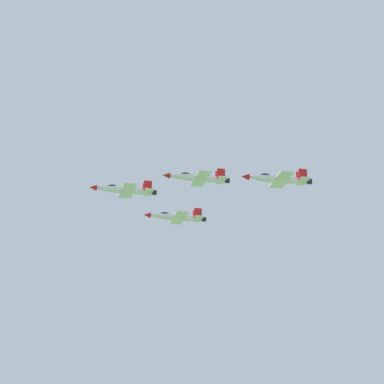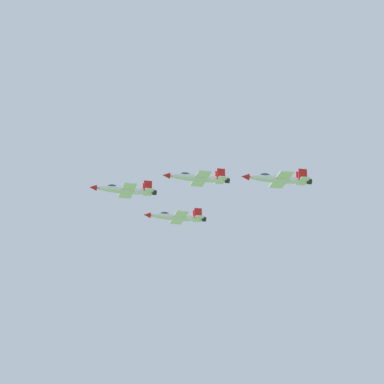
# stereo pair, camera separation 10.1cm
# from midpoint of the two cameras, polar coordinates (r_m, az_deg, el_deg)

# --- Properties ---
(jet_lead) EXTENTS (15.84, 14.22, 3.96)m
(jet_lead) POSITION_cam_midpoint_polar(r_m,az_deg,el_deg) (246.98, -4.36, 0.14)
(jet_lead) COLOR white
(jet_left_wingman) EXTENTS (15.33, 13.81, 3.84)m
(jet_left_wingman) POSITION_cam_midpoint_polar(r_m,az_deg,el_deg) (235.77, 0.35, 0.92)
(jet_left_wingman) COLOR white
(jet_right_wingman) EXTENTS (15.78, 14.28, 3.96)m
(jet_right_wingman) POSITION_cam_midpoint_polar(r_m,az_deg,el_deg) (262.83, -1.02, -1.61)
(jet_right_wingman) COLOR white
(jet_left_outer) EXTENTS (15.23, 14.22, 3.87)m
(jet_left_outer) POSITION_cam_midpoint_polar(r_m,az_deg,el_deg) (224.86, 5.53, 0.84)
(jet_left_outer) COLOR white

